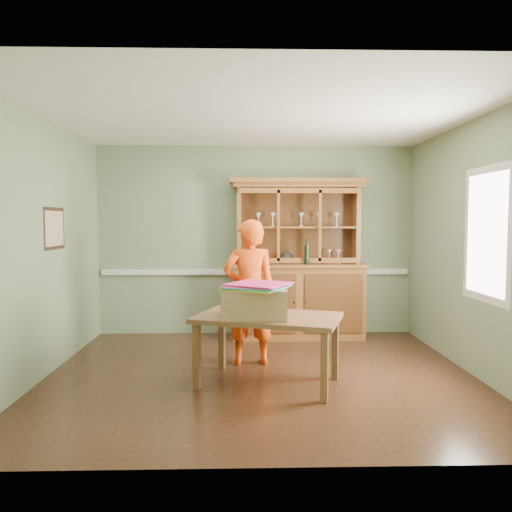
{
  "coord_description": "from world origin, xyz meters",
  "views": [
    {
      "loc": [
        -0.19,
        -5.18,
        1.63
      ],
      "look_at": [
        -0.04,
        0.4,
        1.24
      ],
      "focal_mm": 35.0,
      "sensor_mm": 36.0,
      "label": 1
    }
  ],
  "objects_px": {
    "china_hutch": "(298,282)",
    "cardboard_box": "(255,303)",
    "dining_table": "(268,324)",
    "person": "(250,292)"
  },
  "relations": [
    {
      "from": "china_hutch",
      "to": "dining_table",
      "type": "relative_size",
      "value": 1.4
    },
    {
      "from": "dining_table",
      "to": "person",
      "type": "height_order",
      "value": "person"
    },
    {
      "from": "person",
      "to": "dining_table",
      "type": "bearing_deg",
      "value": 97.06
    },
    {
      "from": "china_hutch",
      "to": "cardboard_box",
      "type": "distance_m",
      "value": 2.23
    },
    {
      "from": "dining_table",
      "to": "person",
      "type": "distance_m",
      "value": 0.78
    },
    {
      "from": "china_hutch",
      "to": "cardboard_box",
      "type": "xyz_separation_m",
      "value": [
        -0.65,
        -2.13,
        0.06
      ]
    },
    {
      "from": "dining_table",
      "to": "cardboard_box",
      "type": "height_order",
      "value": "cardboard_box"
    },
    {
      "from": "dining_table",
      "to": "person",
      "type": "xyz_separation_m",
      "value": [
        -0.17,
        0.73,
        0.21
      ]
    },
    {
      "from": "china_hutch",
      "to": "person",
      "type": "height_order",
      "value": "china_hutch"
    },
    {
      "from": "dining_table",
      "to": "cardboard_box",
      "type": "relative_size",
      "value": 2.56
    }
  ]
}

